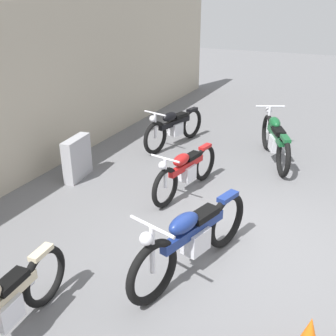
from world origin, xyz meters
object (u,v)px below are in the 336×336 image
(motorcycle_red, at_px, (186,171))
(motorcycle_blue, at_px, (192,238))
(motorcycle_cream, at_px, (0,311))
(stone_marker, at_px, (77,158))
(motorcycle_black, at_px, (174,127))
(motorcycle_green, at_px, (275,139))

(motorcycle_red, xyz_separation_m, motorcycle_blue, (-1.94, -0.90, 0.06))
(motorcycle_red, distance_m, motorcycle_cream, 3.79)
(motorcycle_red, bearing_deg, stone_marker, -71.39)
(motorcycle_red, distance_m, motorcycle_black, 2.34)
(motorcycle_black, distance_m, motorcycle_green, 2.24)
(motorcycle_red, bearing_deg, motorcycle_black, -140.66)
(motorcycle_black, bearing_deg, motorcycle_blue, 41.09)
(motorcycle_blue, relative_size, motorcycle_green, 1.04)
(motorcycle_red, bearing_deg, motorcycle_blue, 34.95)
(motorcycle_red, height_order, motorcycle_cream, motorcycle_cream)
(motorcycle_cream, xyz_separation_m, motorcycle_blue, (1.83, -1.23, 0.06))
(motorcycle_red, relative_size, motorcycle_cream, 0.98)
(motorcycle_blue, height_order, motorcycle_green, motorcycle_blue)
(stone_marker, relative_size, motorcycle_red, 0.42)
(stone_marker, xyz_separation_m, motorcycle_green, (2.39, -3.15, 0.08))
(stone_marker, xyz_separation_m, motorcycle_cream, (-3.47, -1.72, 0.02))
(motorcycle_black, bearing_deg, motorcycle_red, 43.18)
(motorcycle_red, height_order, motorcycle_green, motorcycle_green)
(motorcycle_cream, distance_m, motorcycle_black, 5.87)
(motorcycle_cream, height_order, motorcycle_blue, motorcycle_blue)
(stone_marker, distance_m, motorcycle_red, 2.08)
(stone_marker, relative_size, motorcycle_black, 0.39)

